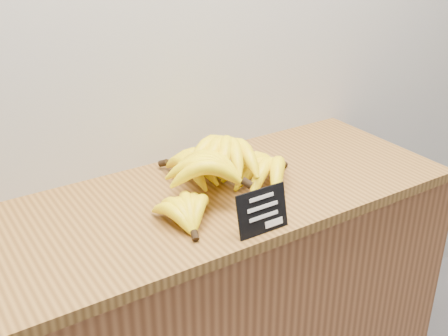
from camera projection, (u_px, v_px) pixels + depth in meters
counter at (215, 330)px, 1.72m from camera, size 1.42×0.50×0.90m
counter_top at (214, 196)px, 1.51m from camera, size 1.32×0.54×0.03m
chalkboard_sign at (262, 211)px, 1.31m from camera, size 0.14×0.03×0.11m
banana_pile at (222, 171)px, 1.48m from camera, size 0.51×0.40×0.13m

